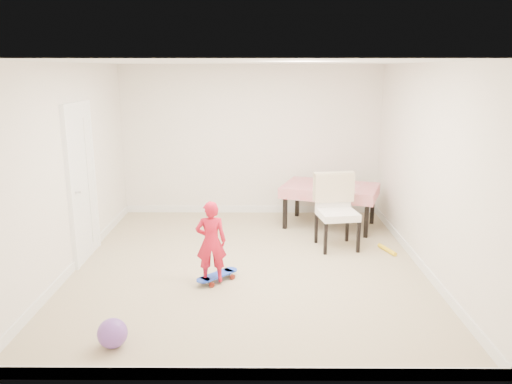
{
  "coord_description": "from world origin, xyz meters",
  "views": [
    {
      "loc": [
        0.14,
        -6.15,
        2.53
      ],
      "look_at": [
        0.1,
        0.2,
        0.95
      ],
      "focal_mm": 35.0,
      "sensor_mm": 36.0,
      "label": 1
    }
  ],
  "objects_px": {
    "child": "(211,245)",
    "dining_chair": "(338,212)",
    "skateboard": "(217,278)",
    "dining_table": "(330,206)",
    "balloon": "(112,333)"
  },
  "relations": [
    {
      "from": "skateboard",
      "to": "child",
      "type": "xyz_separation_m",
      "value": [
        -0.06,
        -0.07,
        0.45
      ]
    },
    {
      "from": "skateboard",
      "to": "child",
      "type": "height_order",
      "value": "child"
    },
    {
      "from": "child",
      "to": "dining_chair",
      "type": "bearing_deg",
      "value": -148.77
    },
    {
      "from": "dining_chair",
      "to": "balloon",
      "type": "relative_size",
      "value": 3.82
    },
    {
      "from": "dining_table",
      "to": "child",
      "type": "xyz_separation_m",
      "value": [
        -1.73,
        -2.28,
        0.15
      ]
    },
    {
      "from": "skateboard",
      "to": "child",
      "type": "bearing_deg",
      "value": -175.55
    },
    {
      "from": "balloon",
      "to": "dining_chair",
      "type": "bearing_deg",
      "value": 47.11
    },
    {
      "from": "skateboard",
      "to": "dining_chair",
      "type": "bearing_deg",
      "value": -8.86
    },
    {
      "from": "skateboard",
      "to": "balloon",
      "type": "xyz_separation_m",
      "value": [
        -0.85,
        -1.49,
        0.09
      ]
    },
    {
      "from": "dining_table",
      "to": "child",
      "type": "height_order",
      "value": "child"
    },
    {
      "from": "dining_table",
      "to": "dining_chair",
      "type": "bearing_deg",
      "value": -72.47
    },
    {
      "from": "child",
      "to": "dining_table",
      "type": "bearing_deg",
      "value": -132.56
    },
    {
      "from": "skateboard",
      "to": "balloon",
      "type": "distance_m",
      "value": 1.72
    },
    {
      "from": "dining_table",
      "to": "balloon",
      "type": "height_order",
      "value": "dining_table"
    },
    {
      "from": "skateboard",
      "to": "child",
      "type": "relative_size",
      "value": 0.6
    }
  ]
}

